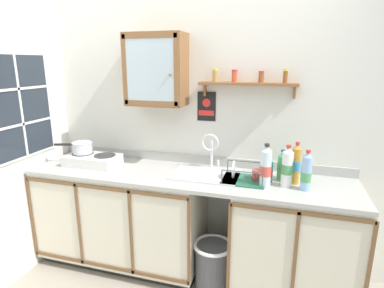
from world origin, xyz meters
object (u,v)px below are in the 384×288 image
bottle_detergent_teal_1 (268,170)px  bottle_water_clear_4 (266,167)px  saucepan (82,147)px  bottle_juice_amber_5 (296,164)px  warning_sign (206,107)px  trash_bin (213,265)px  mug (257,175)px  hot_plate_stove (93,160)px  bottle_soda_green_0 (282,166)px  bottle_opaque_white_2 (287,168)px  sink (206,176)px  bottle_water_blue_3 (306,173)px  wall_cabinet (156,70)px  dish_rack (242,178)px

bottle_detergent_teal_1 → bottle_water_clear_4: bearing=-98.7°
saucepan → bottle_juice_amber_5: (1.86, 0.03, 0.00)m
warning_sign → trash_bin: warning_sign is taller
saucepan → mug: (1.58, -0.00, -0.10)m
hot_plate_stove → bottle_soda_green_0: size_ratio=1.95×
bottle_opaque_white_2 → bottle_juice_amber_5: bottle_juice_amber_5 is taller
bottle_detergent_teal_1 → sink: bearing=178.8°
bottle_water_blue_3 → wall_cabinet: 1.45m
bottle_water_blue_3 → wall_cabinet: bearing=169.0°
bottle_water_blue_3 → wall_cabinet: size_ratio=0.51×
dish_rack → bottle_detergent_teal_1: bearing=12.5°
hot_plate_stove → wall_cabinet: bearing=17.2°
bottle_soda_green_0 → trash_bin: 0.99m
hot_plate_stove → trash_bin: bearing=-7.0°
wall_cabinet → bottle_juice_amber_5: bearing=-6.1°
bottle_water_clear_4 → trash_bin: bottle_water_clear_4 is taller
saucepan → dish_rack: size_ratio=1.01×
mug → wall_cabinet: size_ratio=0.19×
bottle_detergent_teal_1 → bottle_opaque_white_2: bearing=-26.2°
bottle_detergent_teal_1 → warning_sign: (-0.57, 0.27, 0.44)m
hot_plate_stove → bottle_opaque_white_2: 1.68m
trash_bin → sink: bearing=121.4°
bottle_juice_amber_5 → warning_sign: 0.89m
saucepan → bottle_detergent_teal_1: bottle_detergent_teal_1 is taller
bottle_detergent_teal_1 → bottle_water_blue_3: (0.27, -0.10, 0.04)m
bottle_soda_green_0 → bottle_water_blue_3: bottle_water_blue_3 is taller
saucepan → bottle_soda_green_0: bottle_soda_green_0 is taller
bottle_juice_amber_5 → warning_sign: (-0.77, 0.26, 0.38)m
dish_rack → warning_sign: warning_sign is taller
bottle_detergent_teal_1 → trash_bin: size_ratio=0.52×
bottle_detergent_teal_1 → wall_cabinet: (-0.98, 0.15, 0.75)m
bottle_opaque_white_2 → trash_bin: (-0.52, -0.11, -0.86)m
sink → trash_bin: 0.73m
bottle_water_clear_4 → bottle_juice_amber_5: bearing=31.5°
bottle_opaque_white_2 → dish_rack: 0.35m
bottle_juice_amber_5 → dish_rack: bearing=-171.0°
bottle_opaque_white_2 → mug: size_ratio=2.86×
bottle_opaque_white_2 → trash_bin: 1.01m
bottle_opaque_white_2 → trash_bin: bottle_opaque_white_2 is taller
bottle_juice_amber_5 → wall_cabinet: bearing=173.9°
saucepan → wall_cabinet: 0.99m
saucepan → trash_bin: saucepan is taller
bottle_soda_green_0 → bottle_opaque_white_2: (0.03, -0.15, 0.04)m
bottle_opaque_white_2 → hot_plate_stove: bearing=178.8°
bottle_opaque_white_2 → dish_rack: size_ratio=0.98×
bottle_water_clear_4 → dish_rack: (-0.18, 0.07, -0.13)m
bottle_soda_green_0 → trash_bin: bottle_soda_green_0 is taller
bottle_soda_green_0 → bottle_opaque_white_2: size_ratio=0.75×
bottle_soda_green_0 → mug: size_ratio=2.16×
bottle_water_clear_4 → bottle_water_blue_3: bearing=3.4°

